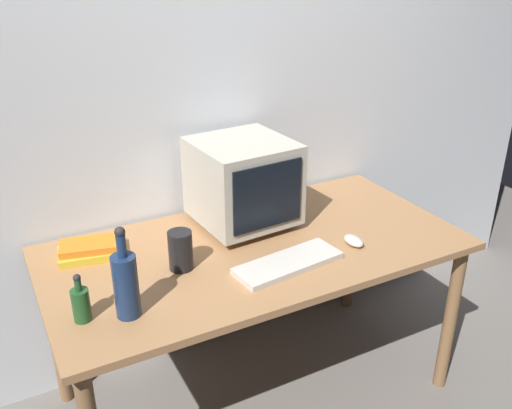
# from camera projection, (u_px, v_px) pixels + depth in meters

# --- Properties ---
(ground_plane) EXTENTS (6.00, 6.00, 0.00)m
(ground_plane) POSITION_uv_depth(u_px,v_px,m) (256.00, 390.00, 2.54)
(ground_plane) COLOR slate
(back_wall) EXTENTS (4.00, 0.08, 2.50)m
(back_wall) POSITION_uv_depth(u_px,v_px,m) (204.00, 98.00, 2.40)
(back_wall) COLOR silver
(back_wall) RESTS_ON ground
(desk) EXTENTS (1.66, 0.84, 0.76)m
(desk) POSITION_uv_depth(u_px,v_px,m) (256.00, 263.00, 2.26)
(desk) COLOR #9E7047
(desk) RESTS_ON ground
(crt_monitor) EXTENTS (0.41, 0.41, 0.37)m
(crt_monitor) POSITION_uv_depth(u_px,v_px,m) (243.00, 182.00, 2.32)
(crt_monitor) COLOR #B2AD9E
(crt_monitor) RESTS_ON desk
(keyboard) EXTENTS (0.43, 0.20, 0.02)m
(keyboard) POSITION_uv_depth(u_px,v_px,m) (288.00, 263.00, 2.07)
(keyboard) COLOR beige
(keyboard) RESTS_ON desk
(computer_mouse) EXTENTS (0.06, 0.10, 0.04)m
(computer_mouse) POSITION_uv_depth(u_px,v_px,m) (354.00, 241.00, 2.22)
(computer_mouse) COLOR beige
(computer_mouse) RESTS_ON desk
(bottle_tall) EXTENTS (0.08, 0.08, 0.32)m
(bottle_tall) POSITION_uv_depth(u_px,v_px,m) (126.00, 283.00, 1.75)
(bottle_tall) COLOR navy
(bottle_tall) RESTS_ON desk
(bottle_short) EXTENTS (0.06, 0.06, 0.17)m
(bottle_short) POSITION_uv_depth(u_px,v_px,m) (81.00, 303.00, 1.75)
(bottle_short) COLOR #1E4C23
(bottle_short) RESTS_ON desk
(book_stack) EXTENTS (0.25, 0.18, 0.06)m
(book_stack) POSITION_uv_depth(u_px,v_px,m) (89.00, 250.00, 2.13)
(book_stack) COLOR gold
(book_stack) RESTS_ON desk
(metal_canister) EXTENTS (0.09, 0.09, 0.15)m
(metal_canister) POSITION_uv_depth(u_px,v_px,m) (180.00, 250.00, 2.03)
(metal_canister) COLOR black
(metal_canister) RESTS_ON desk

